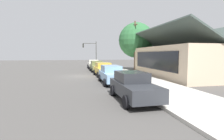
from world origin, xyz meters
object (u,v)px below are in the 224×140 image
(car_skyblue, at_px, (112,74))
(fire_hydrant_red, at_px, (111,70))
(traffic_light_main, at_px, (91,50))
(utility_pole_wooden, at_px, (135,45))
(car_mustard, at_px, (104,69))
(shade_tree, at_px, (136,40))
(car_ivory, at_px, (93,64))
(car_charcoal, at_px, (133,86))
(car_olive, at_px, (97,66))

(car_skyblue, relative_size, fire_hydrant_red, 6.68)
(traffic_light_main, relative_size, utility_pole_wooden, 0.69)
(car_mustard, xyz_separation_m, shade_tree, (-5.97, 6.22, 4.01))
(car_mustard, height_order, shade_tree, shade_tree)
(traffic_light_main, bearing_deg, car_ivory, 1.61)
(car_mustard, height_order, car_charcoal, same)
(car_ivory, height_order, utility_pole_wooden, utility_pole_wooden)
(car_skyblue, xyz_separation_m, traffic_light_main, (-20.57, -0.14, 2.68))
(car_mustard, distance_m, utility_pole_wooden, 7.54)
(utility_pole_wooden, bearing_deg, car_olive, -104.02)
(car_mustard, distance_m, shade_tree, 9.51)
(car_olive, xyz_separation_m, traffic_light_main, (-9.37, -0.08, 2.68))
(car_charcoal, height_order, utility_pole_wooden, utility_pole_wooden)
(car_mustard, distance_m, car_charcoal, 11.53)
(car_skyblue, bearing_deg, shade_tree, 150.56)
(car_mustard, xyz_separation_m, car_skyblue, (5.57, -0.12, 0.00))
(car_ivory, xyz_separation_m, traffic_light_main, (-3.94, -0.11, 2.68))
(car_charcoal, distance_m, utility_pole_wooden, 16.99)
(shade_tree, height_order, fire_hydrant_red, shade_tree)
(car_mustard, relative_size, traffic_light_main, 0.85)
(car_ivory, distance_m, shade_tree, 9.08)
(car_mustard, distance_m, car_skyblue, 5.57)
(traffic_light_main, bearing_deg, car_mustard, 0.97)
(fire_hydrant_red, bearing_deg, traffic_light_main, -172.55)
(car_skyblue, height_order, shade_tree, shade_tree)
(car_skyblue, relative_size, car_charcoal, 1.06)
(traffic_light_main, bearing_deg, car_olive, 0.50)
(car_olive, bearing_deg, fire_hydrant_red, 24.33)
(car_olive, xyz_separation_m, fire_hydrant_red, (3.31, 1.58, -0.32))
(car_ivory, relative_size, car_charcoal, 0.99)
(fire_hydrant_red, bearing_deg, car_olive, -154.54)
(car_charcoal, height_order, shade_tree, shade_tree)
(utility_pole_wooden, bearing_deg, fire_hydrant_red, -64.35)
(car_ivory, distance_m, car_mustard, 11.06)
(car_mustard, bearing_deg, car_ivory, 178.40)
(car_charcoal, xyz_separation_m, utility_pole_wooden, (-15.77, 5.50, 3.11))
(car_skyblue, height_order, utility_pole_wooden, utility_pole_wooden)
(car_olive, height_order, car_charcoal, same)
(car_charcoal, height_order, fire_hydrant_red, car_charcoal)
(car_olive, xyz_separation_m, car_skyblue, (11.20, 0.06, 0.00))
(car_skyblue, bearing_deg, car_ivory, 179.42)
(car_olive, bearing_deg, car_mustard, 0.61)
(car_olive, height_order, utility_pole_wooden, utility_pole_wooden)
(car_mustard, bearing_deg, traffic_light_main, 178.63)
(car_ivory, distance_m, car_skyblue, 16.63)
(car_charcoal, bearing_deg, shade_tree, 158.69)
(car_olive, relative_size, car_mustard, 1.02)
(car_mustard, height_order, utility_pole_wooden, utility_pole_wooden)
(car_olive, distance_m, traffic_light_main, 9.75)
(shade_tree, distance_m, fire_hydrant_red, 7.43)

